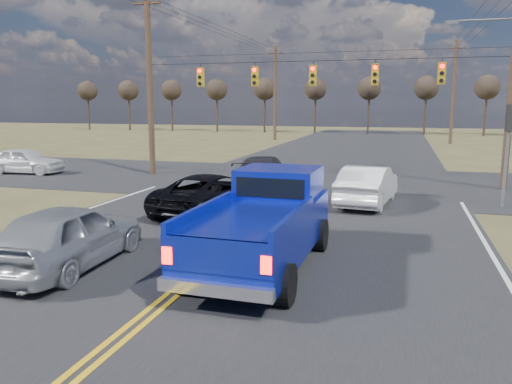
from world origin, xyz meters
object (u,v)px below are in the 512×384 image
(black_suv, at_px, (212,194))
(pickup_truck, at_px, (265,223))
(white_car_queue, at_px, (368,185))
(dgrey_car_queue, at_px, (263,172))
(cross_car_west, at_px, (25,161))
(silver_suv, at_px, (68,235))

(black_suv, bearing_deg, pickup_truck, 132.21)
(black_suv, distance_m, white_car_queue, 6.19)
(white_car_queue, height_order, dgrey_car_queue, white_car_queue)
(white_car_queue, bearing_deg, dgrey_car_queue, -22.33)
(white_car_queue, relative_size, dgrey_car_queue, 0.91)
(black_suv, relative_size, cross_car_west, 1.21)
(silver_suv, distance_m, dgrey_car_queue, 12.78)
(pickup_truck, bearing_deg, silver_suv, -162.49)
(cross_car_west, bearing_deg, silver_suv, -141.70)
(pickup_truck, relative_size, dgrey_car_queue, 1.17)
(silver_suv, xyz_separation_m, dgrey_car_queue, (1.33, 12.71, -0.05))
(white_car_queue, bearing_deg, black_suv, 39.05)
(white_car_queue, relative_size, cross_car_west, 1.09)
(black_suv, distance_m, cross_car_west, 15.57)
(dgrey_car_queue, bearing_deg, black_suv, 83.72)
(pickup_truck, bearing_deg, black_suv, 123.93)
(pickup_truck, xyz_separation_m, white_car_queue, (1.86, 8.49, -0.32))
(dgrey_car_queue, relative_size, cross_car_west, 1.19)
(black_suv, xyz_separation_m, cross_car_west, (-13.99, 6.83, 0.01))
(silver_suv, bearing_deg, black_suv, -102.23)
(dgrey_car_queue, bearing_deg, cross_car_west, -7.25)
(pickup_truck, xyz_separation_m, silver_suv, (-4.53, -1.35, -0.30))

